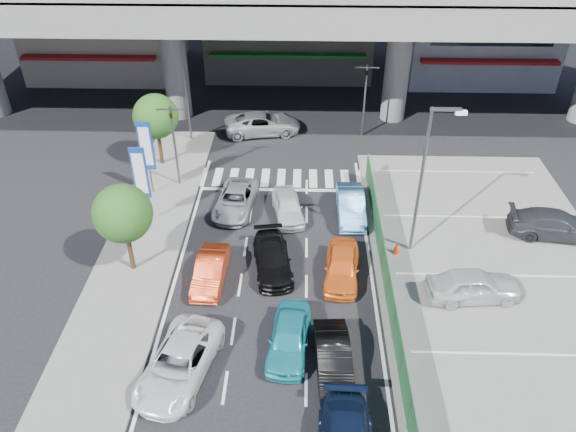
{
  "coord_description": "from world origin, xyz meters",
  "views": [
    {
      "loc": [
        1.3,
        -17.12,
        18.25
      ],
      "look_at": [
        0.64,
        5.59,
        2.29
      ],
      "focal_mm": 35.0,
      "sensor_mm": 36.0,
      "label": 1
    }
  ],
  "objects_px": {
    "taxi_teal_mid": "(289,337)",
    "traffic_cone": "(397,247)",
    "parked_sedan_white": "(474,285)",
    "traffic_light_right": "(366,83)",
    "sedan_white_mid_left": "(179,363)",
    "signboard_far": "(146,148)",
    "tree_far": "(156,117)",
    "sedan_black_mid": "(272,259)",
    "crossing_wagon_silver": "(263,123)",
    "taxi_orange_left": "(210,271)",
    "sedan_white_front_mid": "(288,206)",
    "kei_truck_front_right": "(351,206)",
    "street_lamp_right": "(426,171)",
    "street_lamp_left": "(187,74)",
    "hatch_black_mid_right": "(333,358)",
    "tree_near": "(123,214)",
    "wagon_silver_front_left": "(236,200)",
    "parked_sedan_dgrey": "(556,224)",
    "taxi_orange_right": "(342,266)",
    "signboard_near": "(140,175)",
    "traffic_light_left": "(172,127)"
  },
  "relations": [
    {
      "from": "sedan_white_front_mid",
      "to": "street_lamp_left",
      "type": "bearing_deg",
      "value": 116.7
    },
    {
      "from": "tree_far",
      "to": "taxi_orange_right",
      "type": "distance_m",
      "value": 15.7
    },
    {
      "from": "traffic_light_right",
      "to": "signboard_far",
      "type": "relative_size",
      "value": 1.11
    },
    {
      "from": "traffic_light_right",
      "to": "tree_near",
      "type": "height_order",
      "value": "traffic_light_right"
    },
    {
      "from": "street_lamp_left",
      "to": "parked_sedan_white",
      "type": "relative_size",
      "value": 1.84
    },
    {
      "from": "street_lamp_left",
      "to": "parked_sedan_dgrey",
      "type": "bearing_deg",
      "value": -26.62
    },
    {
      "from": "traffic_light_left",
      "to": "traffic_light_right",
      "type": "distance_m",
      "value": 13.63
    },
    {
      "from": "sedan_white_mid_left",
      "to": "taxi_orange_left",
      "type": "relative_size",
      "value": 1.3
    },
    {
      "from": "signboard_far",
      "to": "sedan_white_front_mid",
      "type": "relative_size",
      "value": 1.25
    },
    {
      "from": "taxi_orange_left",
      "to": "sedan_white_front_mid",
      "type": "bearing_deg",
      "value": 60.2
    },
    {
      "from": "taxi_teal_mid",
      "to": "taxi_orange_right",
      "type": "distance_m",
      "value": 5.24
    },
    {
      "from": "traffic_light_right",
      "to": "sedan_white_mid_left",
      "type": "bearing_deg",
      "value": -112.72
    },
    {
      "from": "traffic_light_right",
      "to": "street_lamp_left",
      "type": "xyz_separation_m",
      "value": [
        -11.83,
        -1.0,
        0.83
      ]
    },
    {
      "from": "street_lamp_right",
      "to": "sedan_white_front_mid",
      "type": "height_order",
      "value": "street_lamp_right"
    },
    {
      "from": "signboard_near",
      "to": "taxi_teal_mid",
      "type": "relative_size",
      "value": 1.16
    },
    {
      "from": "taxi_teal_mid",
      "to": "traffic_cone",
      "type": "bearing_deg",
      "value": 56.95
    },
    {
      "from": "traffic_light_left",
      "to": "traffic_cone",
      "type": "distance_m",
      "value": 14.39
    },
    {
      "from": "taxi_teal_mid",
      "to": "crossing_wagon_silver",
      "type": "height_order",
      "value": "crossing_wagon_silver"
    },
    {
      "from": "street_lamp_right",
      "to": "sedan_white_front_mid",
      "type": "distance_m",
      "value": 8.33
    },
    {
      "from": "street_lamp_left",
      "to": "signboard_far",
      "type": "relative_size",
      "value": 1.7
    },
    {
      "from": "traffic_light_left",
      "to": "traffic_light_right",
      "type": "height_order",
      "value": "same"
    },
    {
      "from": "signboard_far",
      "to": "crossing_wagon_silver",
      "type": "xyz_separation_m",
      "value": [
        6.04,
        8.2,
        -2.32
      ]
    },
    {
      "from": "taxi_orange_left",
      "to": "street_lamp_right",
      "type": "bearing_deg",
      "value": 17.55
    },
    {
      "from": "tree_near",
      "to": "taxi_teal_mid",
      "type": "relative_size",
      "value": 1.19
    },
    {
      "from": "traffic_light_left",
      "to": "traffic_light_right",
      "type": "xyz_separation_m",
      "value": [
        11.7,
        7.0,
        0.0
      ]
    },
    {
      "from": "traffic_light_left",
      "to": "sedan_white_mid_left",
      "type": "height_order",
      "value": "traffic_light_left"
    },
    {
      "from": "traffic_cone",
      "to": "taxi_orange_left",
      "type": "bearing_deg",
      "value": -165.8
    },
    {
      "from": "crossing_wagon_silver",
      "to": "street_lamp_left",
      "type": "bearing_deg",
      "value": 94.56
    },
    {
      "from": "taxi_orange_right",
      "to": "kei_truck_front_right",
      "type": "bearing_deg",
      "value": 87.27
    },
    {
      "from": "tree_far",
      "to": "sedan_black_mid",
      "type": "height_order",
      "value": "tree_far"
    },
    {
      "from": "tree_near",
      "to": "parked_sedan_dgrey",
      "type": "relative_size",
      "value": 0.98
    },
    {
      "from": "taxi_orange_left",
      "to": "parked_sedan_dgrey",
      "type": "height_order",
      "value": "parked_sedan_dgrey"
    },
    {
      "from": "parked_sedan_white",
      "to": "traffic_light_right",
      "type": "bearing_deg",
      "value": 7.66
    },
    {
      "from": "signboard_far",
      "to": "parked_sedan_dgrey",
      "type": "relative_size",
      "value": 0.96
    },
    {
      "from": "taxi_teal_mid",
      "to": "taxi_orange_right",
      "type": "relative_size",
      "value": 1.01
    },
    {
      "from": "signboard_near",
      "to": "tree_far",
      "type": "distance_m",
      "value": 6.54
    },
    {
      "from": "sedan_white_mid_left",
      "to": "taxi_teal_mid",
      "type": "relative_size",
      "value": 1.23
    },
    {
      "from": "parked_sedan_white",
      "to": "traffic_cone",
      "type": "xyz_separation_m",
      "value": [
        -3.08,
        3.2,
        -0.38
      ]
    },
    {
      "from": "traffic_light_right",
      "to": "parked_sedan_dgrey",
      "type": "xyz_separation_m",
      "value": [
        9.34,
        -11.61,
        -3.16
      ]
    },
    {
      "from": "tree_far",
      "to": "sedan_white_front_mid",
      "type": "distance_m",
      "value": 10.42
    },
    {
      "from": "street_lamp_right",
      "to": "parked_sedan_dgrey",
      "type": "height_order",
      "value": "street_lamp_right"
    },
    {
      "from": "parked_sedan_white",
      "to": "kei_truck_front_right",
      "type": "bearing_deg",
      "value": 33.24
    },
    {
      "from": "hatch_black_mid_right",
      "to": "taxi_orange_left",
      "type": "distance_m",
      "value": 7.74
    },
    {
      "from": "street_lamp_left",
      "to": "taxi_teal_mid",
      "type": "relative_size",
      "value": 1.98
    },
    {
      "from": "street_lamp_right",
      "to": "taxi_teal_mid",
      "type": "relative_size",
      "value": 1.98
    },
    {
      "from": "street_lamp_right",
      "to": "parked_sedan_white",
      "type": "xyz_separation_m",
      "value": [
        2.12,
        -3.58,
        -3.97
      ]
    },
    {
      "from": "wagon_silver_front_left",
      "to": "taxi_orange_left",
      "type": "bearing_deg",
      "value": -88.85
    },
    {
      "from": "signboard_near",
      "to": "crossing_wagon_silver",
      "type": "relative_size",
      "value": 0.88
    },
    {
      "from": "street_lamp_left",
      "to": "crossing_wagon_silver",
      "type": "relative_size",
      "value": 1.49
    },
    {
      "from": "taxi_orange_right",
      "to": "crossing_wagon_silver",
      "type": "relative_size",
      "value": 0.75
    }
  ]
}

